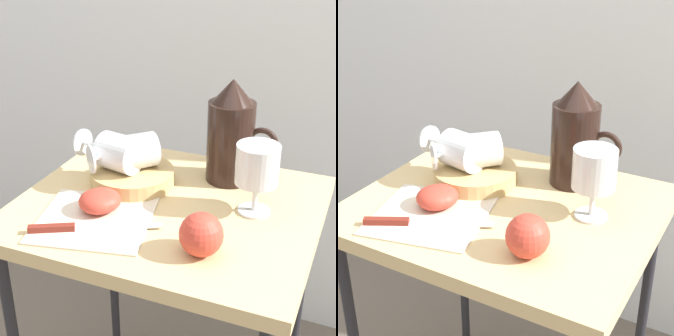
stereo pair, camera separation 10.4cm
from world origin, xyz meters
The scene contains 11 objects.
table centered at (0.00, 0.00, 0.60)m, with size 0.60×0.51×0.66m.
linen_napkin centered at (-0.10, -0.11, 0.67)m, with size 0.21×0.21×0.00m, color beige.
basket_tray centered at (-0.10, 0.05, 0.68)m, with size 0.18×0.18×0.04m, color tan.
pitcher centered at (0.08, 0.15, 0.76)m, with size 0.15×0.10×0.23m.
wine_glass_upright centered at (0.17, 0.04, 0.76)m, with size 0.08×0.08×0.14m.
wine_glass_tipped_near centered at (-0.10, 0.06, 0.74)m, with size 0.15×0.15×0.08m.
wine_glass_tipped_far centered at (-0.13, 0.04, 0.74)m, with size 0.16×0.10×0.08m.
apple_half_left centered at (-0.11, -0.08, 0.69)m, with size 0.08×0.08×0.04m, color #CC3D2D.
apple_half_right centered at (-0.11, -0.08, 0.69)m, with size 0.08×0.08×0.04m, color #CC3D2D.
apple_whole centered at (0.12, -0.14, 0.70)m, with size 0.08×0.08×0.08m, color #CC3D2D.
knife centered at (-0.12, -0.16, 0.67)m, with size 0.22×0.13×0.01m.
Camera 1 is at (0.36, -0.86, 1.19)m, focal length 56.89 mm.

